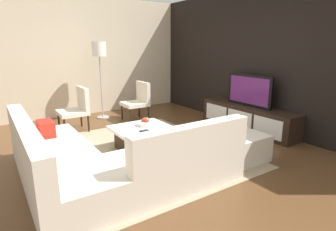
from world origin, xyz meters
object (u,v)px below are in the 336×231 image
object	(u,v)px
accent_chair_far	(138,99)
book_stack	(146,133)
fruit_bowl	(146,123)
television	(249,90)
coffee_table	(146,140)
accent_chair_near	(77,107)
ottoman	(239,146)
floor_lamp	(99,54)
sectional_couch	(103,162)
media_console	(247,118)

from	to	relation	value
accent_chair_far	book_stack	bearing A→B (deg)	-26.35
fruit_bowl	accent_chair_far	size ratio (longest dim) A/B	0.32
television	coffee_table	xyz separation A→B (m)	(-0.10, -2.30, -0.61)
fruit_bowl	accent_chair_far	bearing A→B (deg)	156.11
book_stack	coffee_table	bearing A→B (deg)	152.28
accent_chair_near	ottoman	distance (m)	3.25
floor_lamp	ottoman	bearing A→B (deg)	13.44
floor_lamp	ottoman	world-z (taller)	floor_lamp
sectional_couch	coffee_table	distance (m)	1.14
television	accent_chair_far	world-z (taller)	television
media_console	sectional_couch	xyz separation A→B (m)	(0.53, -3.25, 0.03)
television	accent_chair_far	distance (m)	2.44
sectional_couch	coffee_table	xyz separation A→B (m)	(-0.63, 0.95, -0.08)
media_console	coffee_table	world-z (taller)	media_console
sectional_couch	coffee_table	size ratio (longest dim) A/B	2.26
media_console	book_stack	bearing A→B (deg)	-86.95
television	accent_chair_far	size ratio (longest dim) A/B	1.21
book_stack	fruit_bowl	bearing A→B (deg)	151.75
floor_lamp	media_console	bearing A→B (deg)	39.58
ottoman	fruit_bowl	xyz separation A→B (m)	(-1.22, -0.92, 0.23)
coffee_table	book_stack	xyz separation A→B (m)	(0.23, -0.12, 0.20)
accent_chair_far	ottoman	bearing A→B (deg)	2.32
coffee_table	floor_lamp	distance (m)	2.77
accent_chair_near	floor_lamp	size ratio (longest dim) A/B	0.49
television	book_stack	distance (m)	2.45
sectional_couch	fruit_bowl	distance (m)	1.34
media_console	floor_lamp	distance (m)	3.53
accent_chair_near	ottoman	xyz separation A→B (m)	(2.82, 1.59, -0.29)
television	book_stack	xyz separation A→B (m)	(0.13, -2.42, -0.41)
coffee_table	floor_lamp	world-z (taller)	floor_lamp
media_console	coffee_table	bearing A→B (deg)	-92.49
sectional_couch	accent_chair_near	xyz separation A→B (m)	(-2.41, 0.38, 0.20)
ottoman	floor_lamp	bearing A→B (deg)	-166.56
media_console	television	xyz separation A→B (m)	(0.00, 0.00, 0.56)
television	media_console	bearing A→B (deg)	-90.00
sectional_couch	floor_lamp	xyz separation A→B (m)	(-3.08, 1.14, 1.20)
media_console	accent_chair_near	distance (m)	3.44
book_stack	accent_chair_far	bearing A→B (deg)	155.21
television	floor_lamp	bearing A→B (deg)	-140.41
accent_chair_near	book_stack	xyz separation A→B (m)	(2.01, 0.45, -0.08)
fruit_bowl	coffee_table	bearing A→B (deg)	-28.90
accent_chair_near	book_stack	world-z (taller)	accent_chair_near
media_console	sectional_couch	world-z (taller)	sectional_couch
coffee_table	book_stack	world-z (taller)	book_stack
floor_lamp	coffee_table	bearing A→B (deg)	-4.42
accent_chair_near	accent_chair_far	distance (m)	1.40
floor_lamp	accent_chair_far	distance (m)	1.34
television	floor_lamp	xyz separation A→B (m)	(-2.55, -2.11, 0.67)
ottoman	accent_chair_far	size ratio (longest dim) A/B	0.80
book_stack	sectional_couch	bearing A→B (deg)	-64.37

